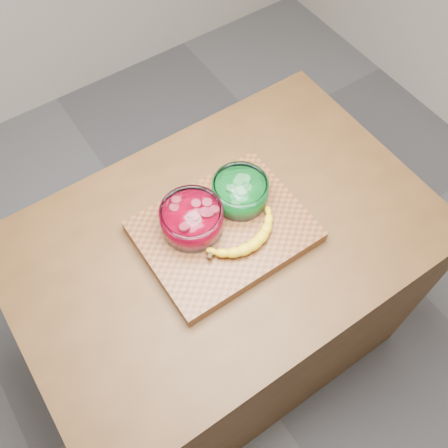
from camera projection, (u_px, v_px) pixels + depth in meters
ground at (224, 339)px, 2.17m from camera, size 3.50×3.50×0.00m
counter at (224, 298)px, 1.78m from camera, size 1.20×0.80×0.90m
cutting_board at (224, 232)px, 1.38m from camera, size 0.45×0.35×0.04m
bowl_red at (192, 219)px, 1.33m from camera, size 0.17×0.17×0.08m
bowl_green at (240, 192)px, 1.38m from camera, size 0.16×0.16×0.07m
banana at (246, 237)px, 1.33m from camera, size 0.26×0.12×0.04m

